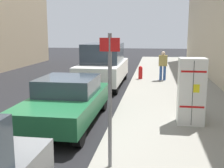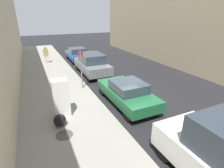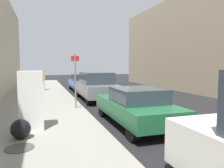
{
  "view_description": "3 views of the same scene",
  "coord_description": "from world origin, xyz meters",
  "px_view_note": "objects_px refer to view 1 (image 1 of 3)",
  "views": [
    {
      "loc": [
        -2.92,
        7.37,
        2.71
      ],
      "look_at": [
        -1.76,
        -0.34,
        1.26
      ],
      "focal_mm": 45.0,
      "sensor_mm": 36.0,
      "label": 1
    },
    {
      "loc": [
        -4.89,
        -8.18,
        4.75
      ],
      "look_at": [
        -1.29,
        -0.42,
        1.35
      ],
      "focal_mm": 28.0,
      "sensor_mm": 36.0,
      "label": 2
    },
    {
      "loc": [
        -3.64,
        -7.66,
        2.22
      ],
      "look_at": [
        -0.73,
        1.3,
        1.38
      ],
      "focal_mm": 35.0,
      "sensor_mm": 36.0,
      "label": 3
    }
  ],
  "objects_px": {
    "fire_hydrant": "(140,72)",
    "parked_van_white": "(104,65)",
    "discarded_refrigerator": "(191,91)",
    "trash_bag": "(195,106)",
    "street_sign_post": "(110,95)",
    "pedestrian_standing_near": "(163,64)",
    "parked_sedan_green": "(67,100)"
  },
  "relations": [
    {
      "from": "street_sign_post",
      "to": "parked_van_white",
      "type": "bearing_deg",
      "value": -79.02
    },
    {
      "from": "fire_hydrant",
      "to": "parked_sedan_green",
      "type": "relative_size",
      "value": 0.16
    },
    {
      "from": "discarded_refrigerator",
      "to": "parked_sedan_green",
      "type": "relative_size",
      "value": 0.42
    },
    {
      "from": "discarded_refrigerator",
      "to": "trash_bag",
      "type": "distance_m",
      "value": 1.1
    },
    {
      "from": "street_sign_post",
      "to": "pedestrian_standing_near",
      "type": "xyz_separation_m",
      "value": [
        -1.25,
        -10.09,
        -0.54
      ]
    },
    {
      "from": "discarded_refrigerator",
      "to": "parked_van_white",
      "type": "xyz_separation_m",
      "value": [
        3.58,
        -6.16,
        -0.04
      ]
    },
    {
      "from": "street_sign_post",
      "to": "parked_van_white",
      "type": "height_order",
      "value": "street_sign_post"
    },
    {
      "from": "discarded_refrigerator",
      "to": "trash_bag",
      "type": "xyz_separation_m",
      "value": [
        -0.26,
        -0.85,
        -0.65
      ]
    },
    {
      "from": "street_sign_post",
      "to": "pedestrian_standing_near",
      "type": "bearing_deg",
      "value": -97.06
    },
    {
      "from": "fire_hydrant",
      "to": "parked_van_white",
      "type": "relative_size",
      "value": 0.14
    },
    {
      "from": "trash_bag",
      "to": "pedestrian_standing_near",
      "type": "xyz_separation_m",
      "value": [
        0.83,
        -6.36,
        0.6
      ]
    },
    {
      "from": "fire_hydrant",
      "to": "parked_sedan_green",
      "type": "distance_m",
      "value": 7.66
    },
    {
      "from": "parked_sedan_green",
      "to": "trash_bag",
      "type": "bearing_deg",
      "value": -167.72
    },
    {
      "from": "discarded_refrigerator",
      "to": "pedestrian_standing_near",
      "type": "xyz_separation_m",
      "value": [
        0.57,
        -7.2,
        -0.05
      ]
    },
    {
      "from": "discarded_refrigerator",
      "to": "fire_hydrant",
      "type": "height_order",
      "value": "discarded_refrigerator"
    },
    {
      "from": "street_sign_post",
      "to": "parked_van_white",
      "type": "relative_size",
      "value": 0.49
    },
    {
      "from": "parked_sedan_green",
      "to": "street_sign_post",
      "type": "bearing_deg",
      "value": 121.21
    },
    {
      "from": "trash_bag",
      "to": "pedestrian_standing_near",
      "type": "relative_size",
      "value": 0.35
    },
    {
      "from": "street_sign_post",
      "to": "trash_bag",
      "type": "height_order",
      "value": "street_sign_post"
    },
    {
      "from": "discarded_refrigerator",
      "to": "pedestrian_standing_near",
      "type": "distance_m",
      "value": 7.22
    },
    {
      "from": "discarded_refrigerator",
      "to": "fire_hydrant",
      "type": "bearing_deg",
      "value": -76.7
    },
    {
      "from": "fire_hydrant",
      "to": "pedestrian_standing_near",
      "type": "xyz_separation_m",
      "value": [
        -1.19,
        0.25,
        0.51
      ]
    },
    {
      "from": "street_sign_post",
      "to": "parked_van_white",
      "type": "distance_m",
      "value": 9.23
    },
    {
      "from": "trash_bag",
      "to": "street_sign_post",
      "type": "bearing_deg",
      "value": 60.86
    },
    {
      "from": "discarded_refrigerator",
      "to": "pedestrian_standing_near",
      "type": "height_order",
      "value": "discarded_refrigerator"
    },
    {
      "from": "fire_hydrant",
      "to": "parked_sedan_green",
      "type": "xyz_separation_m",
      "value": [
        1.82,
        7.44,
        0.18
      ]
    },
    {
      "from": "discarded_refrigerator",
      "to": "trash_bag",
      "type": "bearing_deg",
      "value": -107.1
    },
    {
      "from": "discarded_refrigerator",
      "to": "street_sign_post",
      "type": "height_order",
      "value": "street_sign_post"
    },
    {
      "from": "street_sign_post",
      "to": "pedestrian_standing_near",
      "type": "distance_m",
      "value": 10.18
    },
    {
      "from": "fire_hydrant",
      "to": "parked_van_white",
      "type": "xyz_separation_m",
      "value": [
        1.82,
        1.29,
        0.52
      ]
    },
    {
      "from": "trash_bag",
      "to": "pedestrian_standing_near",
      "type": "distance_m",
      "value": 6.44
    },
    {
      "from": "street_sign_post",
      "to": "fire_hydrant",
      "type": "xyz_separation_m",
      "value": [
        -0.06,
        -10.34,
        -1.05
      ]
    }
  ]
}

